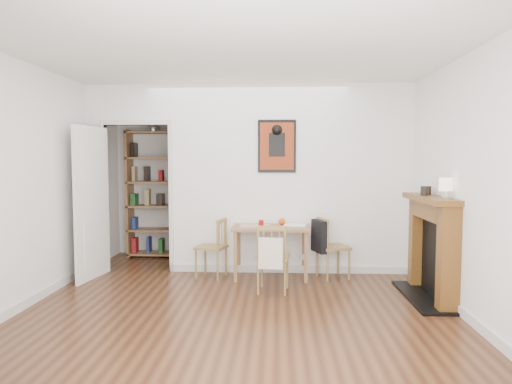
{
  "coord_description": "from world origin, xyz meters",
  "views": [
    {
      "loc": [
        0.4,
        -4.91,
        1.56
      ],
      "look_at": [
        0.15,
        0.6,
        1.18
      ],
      "focal_mm": 32.0,
      "sensor_mm": 36.0,
      "label": 1
    }
  ],
  "objects_px": {
    "chair_front": "(273,257)",
    "ceramic_jar_a": "(425,191)",
    "notebook": "(295,225)",
    "orange_fruit": "(282,221)",
    "mantel_lamp": "(446,186)",
    "bookshelf": "(154,194)",
    "chair_left": "(211,248)",
    "chair_right": "(332,247)",
    "red_glass": "(261,223)",
    "fireplace": "(433,244)",
    "dining_table": "(271,232)",
    "ceramic_jar_b": "(428,190)"
  },
  "relations": [
    {
      "from": "chair_front",
      "to": "ceramic_jar_a",
      "type": "bearing_deg",
      "value": -2.29
    },
    {
      "from": "chair_front",
      "to": "notebook",
      "type": "distance_m",
      "value": 0.83
    },
    {
      "from": "orange_fruit",
      "to": "mantel_lamp",
      "type": "bearing_deg",
      "value": -37.25
    },
    {
      "from": "chair_front",
      "to": "bookshelf",
      "type": "xyz_separation_m",
      "value": [
        -1.94,
        1.94,
        0.6
      ]
    },
    {
      "from": "chair_left",
      "to": "bookshelf",
      "type": "distance_m",
      "value": 1.83
    },
    {
      "from": "chair_right",
      "to": "red_glass",
      "type": "bearing_deg",
      "value": -177.5
    },
    {
      "from": "mantel_lamp",
      "to": "ceramic_jar_a",
      "type": "bearing_deg",
      "value": 101.08
    },
    {
      "from": "chair_right",
      "to": "ceramic_jar_a",
      "type": "distance_m",
      "value": 1.44
    },
    {
      "from": "chair_right",
      "to": "chair_front",
      "type": "distance_m",
      "value": 1.02
    },
    {
      "from": "bookshelf",
      "to": "red_glass",
      "type": "relative_size",
      "value": 23.94
    },
    {
      "from": "fireplace",
      "to": "mantel_lamp",
      "type": "xyz_separation_m",
      "value": [
        0.01,
        -0.32,
        0.68
      ]
    },
    {
      "from": "chair_right",
      "to": "mantel_lamp",
      "type": "distance_m",
      "value": 1.78
    },
    {
      "from": "dining_table",
      "to": "orange_fruit",
      "type": "relative_size",
      "value": 11.28
    },
    {
      "from": "chair_right",
      "to": "notebook",
      "type": "height_order",
      "value": "chair_right"
    },
    {
      "from": "chair_front",
      "to": "red_glass",
      "type": "bearing_deg",
      "value": 104.62
    },
    {
      "from": "chair_front",
      "to": "ceramic_jar_b",
      "type": "bearing_deg",
      "value": 3.02
    },
    {
      "from": "chair_front",
      "to": "bookshelf",
      "type": "relative_size",
      "value": 0.4
    },
    {
      "from": "bookshelf",
      "to": "ceramic_jar_b",
      "type": "distance_m",
      "value": 4.19
    },
    {
      "from": "mantel_lamp",
      "to": "chair_right",
      "type": "bearing_deg",
      "value": 131.79
    },
    {
      "from": "mantel_lamp",
      "to": "chair_front",
      "type": "bearing_deg",
      "value": 164.78
    },
    {
      "from": "bookshelf",
      "to": "orange_fruit",
      "type": "bearing_deg",
      "value": -29.2
    },
    {
      "from": "dining_table",
      "to": "red_glass",
      "type": "bearing_deg",
      "value": -156.73
    },
    {
      "from": "chair_right",
      "to": "fireplace",
      "type": "relative_size",
      "value": 0.64
    },
    {
      "from": "bookshelf",
      "to": "orange_fruit",
      "type": "xyz_separation_m",
      "value": [
        2.05,
        -1.15,
        -0.28
      ]
    },
    {
      "from": "bookshelf",
      "to": "ceramic_jar_a",
      "type": "height_order",
      "value": "bookshelf"
    },
    {
      "from": "mantel_lamp",
      "to": "fireplace",
      "type": "bearing_deg",
      "value": 91.14
    },
    {
      "from": "bookshelf",
      "to": "notebook",
      "type": "relative_size",
      "value": 7.18
    },
    {
      "from": "chair_left",
      "to": "mantel_lamp",
      "type": "height_order",
      "value": "mantel_lamp"
    },
    {
      "from": "red_glass",
      "to": "ceramic_jar_b",
      "type": "xyz_separation_m",
      "value": [
        1.98,
        -0.53,
        0.48
      ]
    },
    {
      "from": "chair_left",
      "to": "chair_front",
      "type": "xyz_separation_m",
      "value": [
        0.83,
        -0.63,
        0.02
      ]
    },
    {
      "from": "chair_right",
      "to": "bookshelf",
      "type": "relative_size",
      "value": 0.39
    },
    {
      "from": "chair_left",
      "to": "orange_fruit",
      "type": "bearing_deg",
      "value": 10.15
    },
    {
      "from": "orange_fruit",
      "to": "ceramic_jar_b",
      "type": "height_order",
      "value": "ceramic_jar_b"
    },
    {
      "from": "red_glass",
      "to": "mantel_lamp",
      "type": "bearing_deg",
      "value": -29.55
    },
    {
      "from": "chair_left",
      "to": "red_glass",
      "type": "height_order",
      "value": "chair_left"
    },
    {
      "from": "chair_right",
      "to": "ceramic_jar_a",
      "type": "relative_size",
      "value": 7.62
    },
    {
      "from": "chair_right",
      "to": "notebook",
      "type": "relative_size",
      "value": 2.83
    },
    {
      "from": "mantel_lamp",
      "to": "ceramic_jar_a",
      "type": "height_order",
      "value": "mantel_lamp"
    },
    {
      "from": "dining_table",
      "to": "notebook",
      "type": "xyz_separation_m",
      "value": [
        0.32,
        0.05,
        0.09
      ]
    },
    {
      "from": "bookshelf",
      "to": "orange_fruit",
      "type": "relative_size",
      "value": 22.82
    },
    {
      "from": "chair_right",
      "to": "chair_left",
      "type": "bearing_deg",
      "value": -178.65
    },
    {
      "from": "mantel_lamp",
      "to": "ceramic_jar_b",
      "type": "relative_size",
      "value": 2.23
    },
    {
      "from": "chair_right",
      "to": "chair_front",
      "type": "xyz_separation_m",
      "value": [
        -0.77,
        -0.67,
        -0.01
      ]
    },
    {
      "from": "bookshelf",
      "to": "red_glass",
      "type": "height_order",
      "value": "bookshelf"
    },
    {
      "from": "mantel_lamp",
      "to": "ceramic_jar_b",
      "type": "xyz_separation_m",
      "value": [
        0.01,
        0.59,
        -0.09
      ]
    },
    {
      "from": "bookshelf",
      "to": "ceramic_jar_a",
      "type": "xyz_separation_m",
      "value": [
        3.66,
        -2.01,
        0.2
      ]
    },
    {
      "from": "orange_fruit",
      "to": "dining_table",
      "type": "bearing_deg",
      "value": -141.63
    },
    {
      "from": "mantel_lamp",
      "to": "red_glass",
      "type": "bearing_deg",
      "value": 150.45
    },
    {
      "from": "ceramic_jar_a",
      "to": "red_glass",
      "type": "bearing_deg",
      "value": 159.81
    },
    {
      "from": "notebook",
      "to": "mantel_lamp",
      "type": "xyz_separation_m",
      "value": [
        1.52,
        -1.22,
        0.6
      ]
    }
  ]
}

